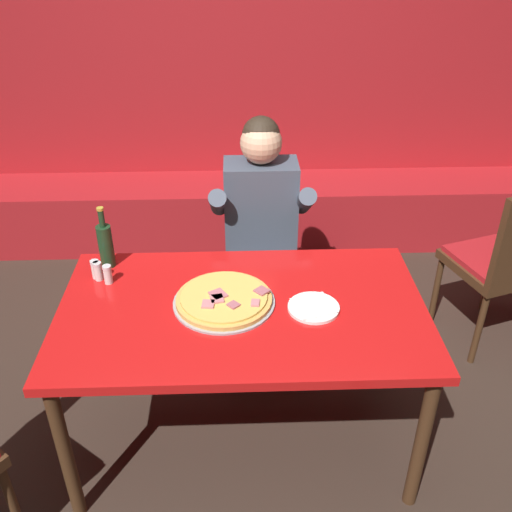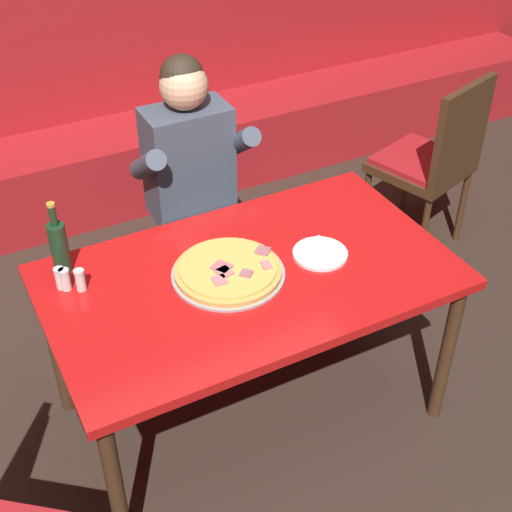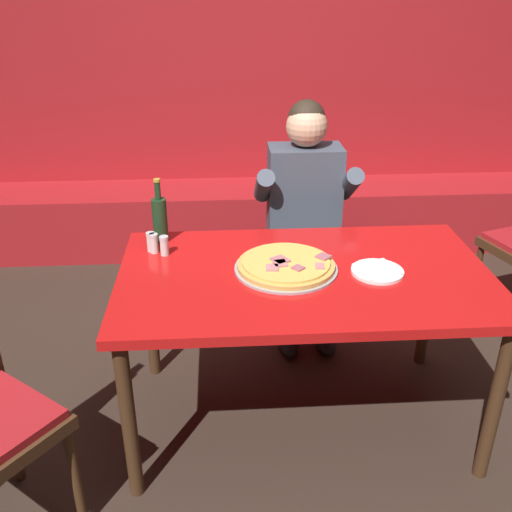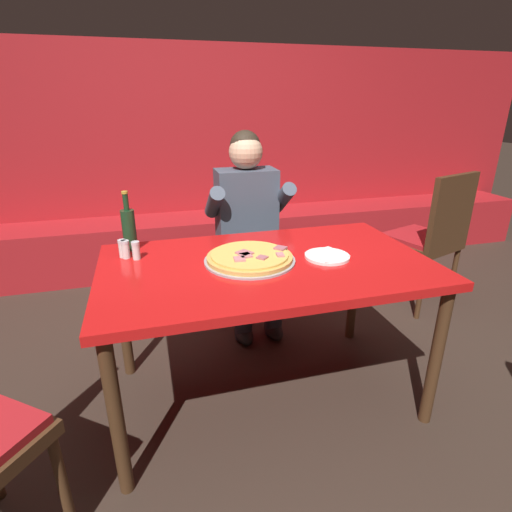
{
  "view_description": "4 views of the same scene",
  "coord_description": "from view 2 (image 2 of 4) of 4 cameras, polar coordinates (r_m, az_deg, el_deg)",
  "views": [
    {
      "loc": [
        -0.01,
        -1.87,
        2.14
      ],
      "look_at": [
        0.06,
        0.06,
        0.96
      ],
      "focal_mm": 40.0,
      "sensor_mm": 36.0,
      "label": 1
    },
    {
      "loc": [
        -0.93,
        -1.83,
        2.39
      ],
      "look_at": [
        0.03,
        0.01,
        0.82
      ],
      "focal_mm": 50.0,
      "sensor_mm": 36.0,
      "label": 2
    },
    {
      "loc": [
        -0.33,
        -2.01,
        1.82
      ],
      "look_at": [
        -0.19,
        0.07,
        0.8
      ],
      "focal_mm": 40.0,
      "sensor_mm": 36.0,
      "label": 3
    },
    {
      "loc": [
        -0.5,
        -1.62,
        1.45
      ],
      "look_at": [
        -0.04,
        0.05,
        0.77
      ],
      "focal_mm": 28.0,
      "sensor_mm": 36.0,
      "label": 4
    }
  ],
  "objects": [
    {
      "name": "ground_plane",
      "position": [
        3.15,
        -0.45,
        -12.16
      ],
      "size": [
        24.0,
        24.0,
        0.0
      ],
      "primitive_type": "plane",
      "color": "#33261E"
    },
    {
      "name": "booth_wall_panel",
      "position": [
        4.36,
        -14.33,
        16.8
      ],
      "size": [
        6.8,
        0.16,
        1.9
      ],
      "primitive_type": "cube",
      "color": "#A3191E",
      "rests_on": "ground_plane"
    },
    {
      "name": "booth_bench",
      "position": [
        4.38,
        -11.75,
        6.76
      ],
      "size": [
        6.46,
        0.48,
        0.46
      ],
      "primitive_type": "cube",
      "color": "#A3191E",
      "rests_on": "ground_plane"
    },
    {
      "name": "main_dining_table",
      "position": [
        2.67,
        -0.52,
        -2.62
      ],
      "size": [
        1.5,
        0.88,
        0.75
      ],
      "color": "#422816",
      "rests_on": "ground_plane"
    },
    {
      "name": "pizza",
      "position": [
        2.61,
        -2.23,
        -1.21
      ],
      "size": [
        0.42,
        0.42,
        0.05
      ],
      "color": "#9E9EA3",
      "rests_on": "main_dining_table"
    },
    {
      "name": "plate_white_paper",
      "position": [
        2.72,
        5.16,
        0.21
      ],
      "size": [
        0.21,
        0.21,
        0.02
      ],
      "color": "white",
      "rests_on": "main_dining_table"
    },
    {
      "name": "beer_bottle",
      "position": [
        2.67,
        -15.48,
        0.81
      ],
      "size": [
        0.07,
        0.07,
        0.29
      ],
      "color": "#19381E",
      "rests_on": "main_dining_table"
    },
    {
      "name": "shaker_red_pepper_flakes",
      "position": [
        2.63,
        -15.39,
        -1.79
      ],
      "size": [
        0.04,
        0.04,
        0.09
      ],
      "color": "silver",
      "rests_on": "main_dining_table"
    },
    {
      "name": "shaker_black_pepper",
      "position": [
        2.6,
        -13.87,
        -1.94
      ],
      "size": [
        0.04,
        0.04,
        0.09
      ],
      "color": "silver",
      "rests_on": "main_dining_table"
    },
    {
      "name": "shaker_parmesan",
      "position": [
        2.62,
        -15.0,
        -1.89
      ],
      "size": [
        0.04,
        0.04,
        0.09
      ],
      "color": "silver",
      "rests_on": "main_dining_table"
    },
    {
      "name": "diner_seated_blue_shirt",
      "position": [
        3.24,
        -4.75,
        5.77
      ],
      "size": [
        0.53,
        0.53,
        1.27
      ],
      "color": "black",
      "rests_on": "ground_plane"
    },
    {
      "name": "dining_chair_side_aisle",
      "position": [
        3.84,
        14.21,
        7.84
      ],
      "size": [
        0.55,
        0.55,
        1.0
      ],
      "color": "#422816",
      "rests_on": "ground_plane"
    }
  ]
}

